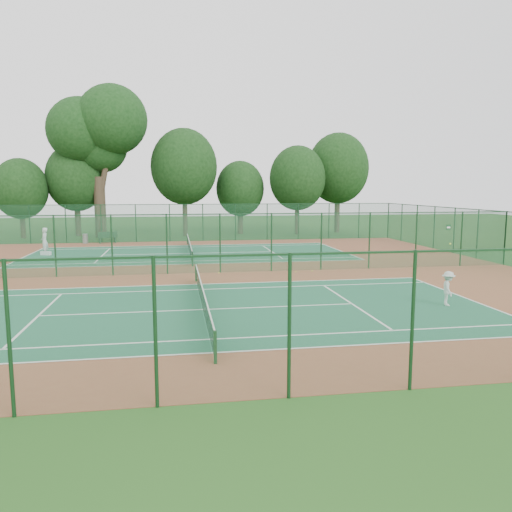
# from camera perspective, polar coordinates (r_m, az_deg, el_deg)

# --- Properties ---
(ground) EXTENTS (120.00, 120.00, 0.00)m
(ground) POSITION_cam_1_polar(r_m,az_deg,el_deg) (29.49, -7.07, -1.98)
(ground) COLOR #1F4917
(ground) RESTS_ON ground
(red_pad) EXTENTS (40.00, 36.00, 0.01)m
(red_pad) POSITION_cam_1_polar(r_m,az_deg,el_deg) (29.49, -7.07, -1.97)
(red_pad) COLOR brown
(red_pad) RESTS_ON ground
(court_near) EXTENTS (23.77, 10.97, 0.01)m
(court_near) POSITION_cam_1_polar(r_m,az_deg,el_deg) (20.68, -6.10, -6.12)
(court_near) COLOR #1B573E
(court_near) RESTS_ON red_pad
(court_far) EXTENTS (23.77, 10.97, 0.01)m
(court_far) POSITION_cam_1_polar(r_m,az_deg,el_deg) (38.38, -7.60, 0.30)
(court_far) COLOR #1C5A3C
(court_far) RESTS_ON red_pad
(fence_north) EXTENTS (40.00, 0.09, 3.50)m
(fence_north) POSITION_cam_1_polar(r_m,az_deg,el_deg) (47.17, -7.96, 3.81)
(fence_north) COLOR #1B5130
(fence_north) RESTS_ON ground
(fence_south) EXTENTS (40.00, 0.09, 3.50)m
(fence_south) POSITION_cam_1_polar(r_m,az_deg,el_deg) (11.55, -3.70, -8.34)
(fence_south) COLOR #1B512A
(fence_south) RESTS_ON ground
(fence_east) EXTENTS (0.09, 36.00, 3.50)m
(fence_east) POSITION_cam_1_polar(r_m,az_deg,el_deg) (36.01, 26.59, 1.85)
(fence_east) COLOR #18482F
(fence_east) RESTS_ON ground
(fence_divider) EXTENTS (40.00, 0.09, 3.50)m
(fence_divider) POSITION_cam_1_polar(r_m,az_deg,el_deg) (29.24, -7.13, 1.43)
(fence_divider) COLOR #17452A
(fence_divider) RESTS_ON ground
(tennis_net_near) EXTENTS (0.10, 12.90, 0.97)m
(tennis_net_near) POSITION_cam_1_polar(r_m,az_deg,el_deg) (20.56, -6.12, -4.69)
(tennis_net_near) COLOR #14371B
(tennis_net_near) RESTS_ON ground
(tennis_net_far) EXTENTS (0.10, 12.90, 0.97)m
(tennis_net_far) POSITION_cam_1_polar(r_m,az_deg,el_deg) (38.32, -7.61, 1.08)
(tennis_net_far) COLOR #12321B
(tennis_net_far) RESTS_ON ground
(player_near) EXTENTS (0.82, 1.07, 1.47)m
(player_near) POSITION_cam_1_polar(r_m,az_deg,el_deg) (22.63, 21.10, -3.47)
(player_near) COLOR silver
(player_near) RESTS_ON court_near
(player_far) EXTENTS (0.52, 0.76, 2.01)m
(player_far) POSITION_cam_1_polar(r_m,az_deg,el_deg) (40.44, -23.01, 1.57)
(player_far) COLOR silver
(player_far) RESTS_ON court_far
(trash_bin) EXTENTS (0.52, 0.52, 0.87)m
(trash_bin) POSITION_cam_1_polar(r_m,az_deg,el_deg) (47.50, -18.93, 1.89)
(trash_bin) COLOR gray
(trash_bin) RESTS_ON red_pad
(bench) EXTENTS (1.77, 1.01, 1.05)m
(bench) POSITION_cam_1_polar(r_m,az_deg,el_deg) (47.07, -16.61, 2.07)
(bench) COLOR #13361B
(bench) RESTS_ON red_pad
(kit_bag) EXTENTS (0.81, 0.54, 0.28)m
(kit_bag) POSITION_cam_1_polar(r_m,az_deg,el_deg) (40.19, -22.89, 0.29)
(kit_bag) COLOR silver
(kit_bag) RESTS_ON red_pad
(stray_ball_a) EXTENTS (0.06, 0.06, 0.06)m
(stray_ball_a) POSITION_cam_1_polar(r_m,az_deg,el_deg) (29.63, 4.58, -1.81)
(stray_ball_a) COLOR #C3E835
(stray_ball_a) RESTS_ON red_pad
(stray_ball_b) EXTENTS (0.08, 0.08, 0.08)m
(stray_ball_b) POSITION_cam_1_polar(r_m,az_deg,el_deg) (29.97, 6.43, -1.72)
(stray_ball_b) COLOR gold
(stray_ball_b) RESTS_ON red_pad
(stray_ball_c) EXTENTS (0.07, 0.07, 0.07)m
(stray_ball_c) POSITION_cam_1_polar(r_m,az_deg,el_deg) (29.23, -4.27, -1.93)
(stray_ball_c) COLOR yellow
(stray_ball_c) RESTS_ON red_pad
(big_tree) EXTENTS (9.84, 7.20, 15.12)m
(big_tree) POSITION_cam_1_polar(r_m,az_deg,el_deg) (53.45, -17.59, 13.59)
(big_tree) COLOR #34281C
(big_tree) RESTS_ON ground
(evergreen_row) EXTENTS (39.00, 5.00, 12.00)m
(evergreen_row) POSITION_cam_1_polar(r_m,az_deg,el_deg) (53.55, -7.55, 2.39)
(evergreen_row) COLOR black
(evergreen_row) RESTS_ON ground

